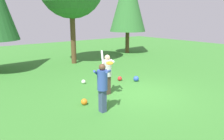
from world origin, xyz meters
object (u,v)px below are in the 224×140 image
at_px(person_catcher, 102,84).
at_px(ball_red, 120,79).
at_px(ball_white, 83,82).
at_px(ball_orange, 84,102).
at_px(person_thrower, 107,71).
at_px(ball_blue, 136,79).
at_px(frisbee, 110,63).

relative_size(person_catcher, ball_red, 7.46).
distance_m(ball_red, ball_white, 1.83).
bearing_deg(ball_red, ball_orange, -152.62).
relative_size(person_thrower, person_catcher, 1.10).
bearing_deg(person_catcher, ball_blue, -13.27).
distance_m(person_catcher, ball_white, 3.43).
xyz_separation_m(person_thrower, frisbee, (-0.20, -0.41, 0.42)).
height_order(person_thrower, frisbee, person_thrower).
xyz_separation_m(person_catcher, ball_blue, (3.38, 1.86, -0.85)).
height_order(person_catcher, ball_blue, person_catcher).
bearing_deg(person_thrower, ball_red, 150.79).
distance_m(frisbee, ball_orange, 1.74).
height_order(frisbee, ball_blue, frisbee).
bearing_deg(ball_white, frisbee, -93.55).
relative_size(person_catcher, ball_white, 8.36).
xyz_separation_m(person_thrower, ball_orange, (-1.36, -0.40, -0.86)).
xyz_separation_m(person_thrower, ball_white, (-0.06, 1.83, -0.88)).
height_order(person_catcher, ball_red, person_catcher).
bearing_deg(person_thrower, ball_blue, 130.05).
xyz_separation_m(person_thrower, ball_red, (1.64, 1.15, -0.87)).
height_order(ball_red, ball_white, ball_red).
bearing_deg(ball_red, ball_blue, -45.90).
height_order(person_thrower, ball_red, person_thrower).
bearing_deg(person_catcher, ball_red, -1.07).
height_order(ball_blue, ball_orange, ball_blue).
relative_size(ball_red, ball_orange, 0.95).
bearing_deg(person_thrower, ball_orange, -47.79).
relative_size(person_catcher, ball_orange, 7.09).
bearing_deg(ball_blue, ball_white, 150.75).
relative_size(person_thrower, ball_orange, 7.79).
height_order(frisbee, ball_red, frisbee).
relative_size(frisbee, ball_white, 1.93).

